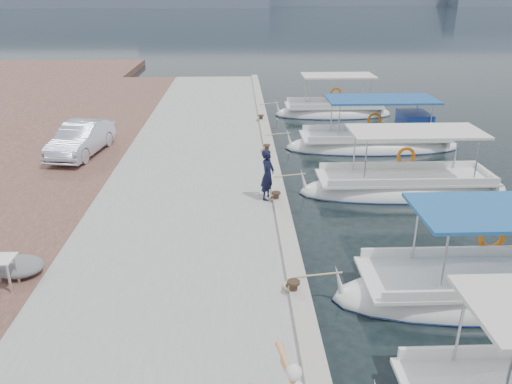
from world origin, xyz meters
TOP-DOWN VIEW (x-y plane):
  - ground at (0.00, 0.00)m, footprint 400.00×400.00m
  - concrete_quay at (-3.00, 5.00)m, footprint 6.00×40.00m
  - quay_curb at (-0.22, 5.00)m, footprint 0.44×40.00m
  - cobblestone_strip at (-8.00, 5.00)m, footprint 4.00×40.00m
  - fishing_caique_b at (4.35, -3.06)m, footprint 7.53×2.29m
  - fishing_caique_c at (4.26, 3.32)m, footprint 7.34×2.16m
  - fishing_caique_d at (4.59, 8.49)m, footprint 7.79×2.39m
  - fishing_caique_e at (3.84, 14.72)m, footprint 6.50×2.26m
  - mooring_bollards at (-0.35, 1.50)m, footprint 0.28×20.28m
  - fisherman at (-0.60, 1.77)m, footprint 0.60×0.69m
  - parked_car at (-7.65, 6.52)m, footprint 1.90×4.01m
  - tarp_bundle at (-6.55, -2.45)m, footprint 1.10×0.90m
  - folding_table at (-6.65, -3.00)m, footprint 0.55×0.55m

SIDE VIEW (x-z plane):
  - ground at x=0.00m, z-range 0.00..0.00m
  - fishing_caique_b at x=4.35m, z-range -1.29..1.54m
  - fishing_caique_c at x=4.26m, z-range -1.29..1.54m
  - fishing_caique_e at x=3.84m, z-range -1.29..1.54m
  - fishing_caique_d at x=4.59m, z-range -1.23..1.60m
  - concrete_quay at x=-3.00m, z-range 0.00..0.50m
  - cobblestone_strip at x=-8.00m, z-range 0.00..0.50m
  - quay_curb at x=-0.22m, z-range 0.50..0.62m
  - mooring_bollards at x=-0.35m, z-range 0.53..0.86m
  - tarp_bundle at x=-6.55m, z-range 0.50..0.90m
  - folding_table at x=-6.65m, z-range 0.66..1.39m
  - parked_car at x=-7.65m, z-range 0.50..1.77m
  - fisherman at x=-0.60m, z-range 0.50..2.10m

